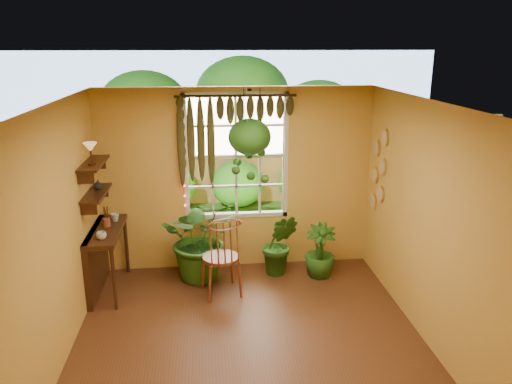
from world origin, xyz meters
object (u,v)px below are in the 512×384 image
potted_plant_left (202,238)px  potted_plant_mid (279,244)px  hanging_basket (250,143)px  windsor_chair (222,268)px  counter_ledge (100,253)px

potted_plant_left → potted_plant_mid: (1.12, 0.01, -0.15)m
hanging_basket → potted_plant_mid: bearing=-15.3°
windsor_chair → hanging_basket: 1.76m
hanging_basket → potted_plant_left: bearing=-169.8°
windsor_chair → counter_ledge: bearing=157.7°
potted_plant_left → potted_plant_mid: potted_plant_left is taller
hanging_basket → windsor_chair: bearing=-124.5°
potted_plant_left → hanging_basket: 1.51m
windsor_chair → potted_plant_mid: 1.02m
potted_plant_left → counter_ledge: bearing=-169.8°
counter_ledge → potted_plant_mid: 2.52m
potted_plant_left → windsor_chair: bearing=-63.6°
counter_ledge → hanging_basket: (2.08, 0.37, 1.40)m
windsor_chair → potted_plant_mid: (0.86, 0.53, 0.09)m
windsor_chair → hanging_basket: hanging_basket is taller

